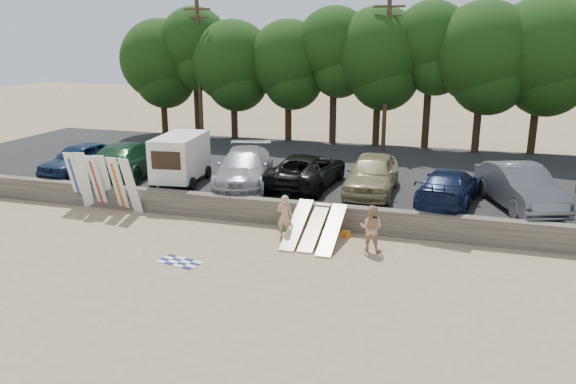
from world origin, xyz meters
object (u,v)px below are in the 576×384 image
(car_5, at_px, (449,186))
(beachgoer_a, at_px, (285,217))
(box_trailer, at_px, (180,157))
(car_6, at_px, (520,187))
(beachgoer_b, at_px, (371,228))
(cooler, at_px, (284,225))
(car_3, at_px, (307,170))
(car_1, at_px, (129,159))
(car_0, at_px, (80,159))
(car_2, at_px, (244,168))
(car_4, at_px, (372,174))

(car_5, relative_size, beachgoer_a, 2.96)
(box_trailer, xyz_separation_m, car_6, (14.84, 0.49, -0.41))
(beachgoer_b, distance_m, cooler, 3.92)
(car_3, bearing_deg, car_1, 8.66)
(car_0, distance_m, beachgoer_b, 15.88)
(car_1, bearing_deg, car_6, 172.71)
(car_1, distance_m, car_3, 8.90)
(car_2, xyz_separation_m, cooler, (2.99, -3.44, -1.37))
(box_trailer, height_order, car_1, box_trailer)
(car_4, height_order, cooler, car_4)
(car_1, bearing_deg, cooler, 151.80)
(car_5, distance_m, cooler, 7.01)
(beachgoer_b, height_order, cooler, beachgoer_b)
(box_trailer, height_order, car_5, box_trailer)
(car_5, bearing_deg, car_4, -2.86)
(box_trailer, bearing_deg, beachgoer_a, -39.09)
(box_trailer, relative_size, car_1, 0.64)
(box_trailer, bearing_deg, car_1, 163.87)
(beachgoer_b, bearing_deg, car_4, -75.45)
(car_3, distance_m, car_4, 3.06)
(car_5, height_order, beachgoer_a, car_5)
(box_trailer, relative_size, car_3, 0.68)
(box_trailer, xyz_separation_m, cooler, (5.98, -2.97, -1.81))
(car_6, bearing_deg, car_2, 159.81)
(car_6, distance_m, beachgoer_a, 9.62)
(box_trailer, distance_m, car_2, 3.06)
(car_2, bearing_deg, box_trailer, 175.28)
(car_1, relative_size, car_4, 1.16)
(box_trailer, relative_size, car_6, 0.72)
(car_4, bearing_deg, car_3, 173.35)
(box_trailer, distance_m, cooler, 6.92)
(car_0, xyz_separation_m, beachgoer_a, (11.96, -4.04, -0.63))
(car_5, relative_size, beachgoer_b, 2.98)
(car_4, height_order, car_6, car_4)
(car_1, relative_size, car_3, 1.07)
(car_3, bearing_deg, beachgoer_b, 129.32)
(car_4, bearing_deg, box_trailer, -175.12)
(car_5, bearing_deg, box_trailer, 9.98)
(car_1, distance_m, car_2, 6.07)
(car_2, bearing_deg, car_6, -13.43)
(car_0, bearing_deg, cooler, -9.85)
(box_trailer, relative_size, car_4, 0.74)
(car_1, relative_size, car_6, 1.13)
(car_4, bearing_deg, beachgoer_b, -82.01)
(car_3, height_order, car_4, car_4)
(car_1, height_order, car_3, car_1)
(car_0, distance_m, car_5, 17.75)
(car_1, height_order, car_4, car_4)
(beachgoer_b, bearing_deg, car_2, -29.56)
(car_4, distance_m, car_5, 3.36)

